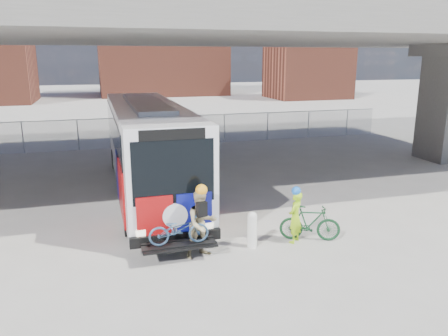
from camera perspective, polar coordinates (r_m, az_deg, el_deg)
name	(u,v)px	position (r m, az deg, el deg)	size (l,w,h in m)	color
ground	(212,206)	(16.21, -1.54, -4.99)	(160.00, 160.00, 0.00)	#9E9991
bus	(147,141)	(17.71, -9.97, 3.52)	(2.67, 12.90, 3.69)	silver
overpass	(187,28)	(19.24, -4.89, 17.78)	(40.00, 16.00, 7.95)	#605E59
chainlink_fence	(162,123)	(27.36, -8.07, 5.86)	(30.00, 0.06, 30.00)	gray
brick_buildings	(131,57)	(63.24, -12.09, 13.97)	(54.00, 22.00, 12.00)	brown
smokestack	(208,11)	(72.42, -2.12, 19.86)	(2.20, 2.20, 25.00)	brown
bollard	(252,228)	(12.64, 3.70, -7.89)	(0.28, 0.28, 1.08)	white
cyclist_hivis	(295,216)	(13.04, 9.29, -6.16)	(0.67, 0.66, 1.72)	#A4DF17
cyclist_tan	(202,223)	(11.95, -2.92, -7.16)	(1.08, 0.95, 2.06)	tan
bike_parked	(310,223)	(13.35, 11.16, -7.07)	(0.51, 1.80, 1.08)	#144022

